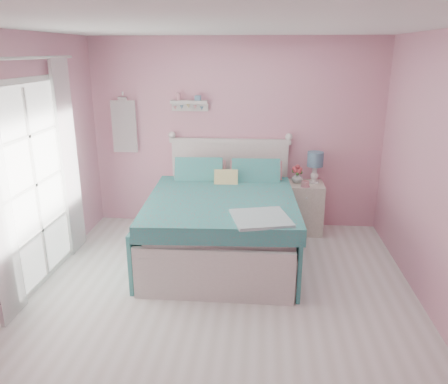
% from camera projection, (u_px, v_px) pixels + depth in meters
% --- Properties ---
extents(floor, '(4.50, 4.50, 0.00)m').
position_uv_depth(floor, '(220.00, 306.00, 4.31)').
color(floor, beige).
rests_on(floor, ground).
extents(room_shell, '(4.50, 4.50, 4.50)m').
position_uv_depth(room_shell, '(219.00, 149.00, 3.82)').
color(room_shell, pink).
rests_on(room_shell, floor).
extents(bed, '(1.78, 2.20, 1.25)m').
position_uv_depth(bed, '(223.00, 223.00, 5.29)').
color(bed, silver).
rests_on(bed, floor).
extents(nightstand, '(0.48, 0.47, 0.70)m').
position_uv_depth(nightstand, '(304.00, 208.00, 6.01)').
color(nightstand, silver).
rests_on(nightstand, floor).
extents(table_lamp, '(0.21, 0.21, 0.43)m').
position_uv_depth(table_lamp, '(315.00, 162.00, 5.84)').
color(table_lamp, white).
rests_on(table_lamp, nightstand).
extents(vase, '(0.19, 0.19, 0.15)m').
position_uv_depth(vase, '(297.00, 177.00, 5.91)').
color(vase, silver).
rests_on(vase, nightstand).
extents(teacup, '(0.11, 0.11, 0.08)m').
position_uv_depth(teacup, '(305.00, 184.00, 5.75)').
color(teacup, '#D28D95').
rests_on(teacup, nightstand).
extents(roses, '(0.14, 0.11, 0.12)m').
position_uv_depth(roses, '(297.00, 169.00, 5.87)').
color(roses, '#C94450').
rests_on(roses, vase).
extents(wall_shelf, '(0.50, 0.15, 0.25)m').
position_uv_depth(wall_shelf, '(189.00, 103.00, 5.90)').
color(wall_shelf, silver).
rests_on(wall_shelf, room_shell).
extents(hanging_dress, '(0.34, 0.03, 0.72)m').
position_uv_depth(hanging_dress, '(124.00, 127.00, 6.07)').
color(hanging_dress, white).
rests_on(hanging_dress, room_shell).
extents(french_door, '(0.04, 1.32, 2.16)m').
position_uv_depth(french_door, '(35.00, 186.00, 4.52)').
color(french_door, silver).
rests_on(french_door, floor).
extents(curtain_far, '(0.04, 0.40, 2.32)m').
position_uv_depth(curtain_far, '(69.00, 159.00, 5.19)').
color(curtain_far, white).
rests_on(curtain_far, floor).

